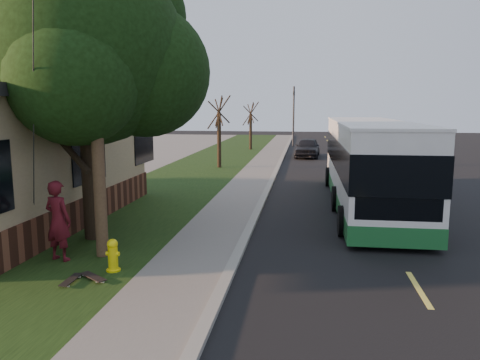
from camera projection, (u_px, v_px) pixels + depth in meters
The scene contains 17 objects.
ground at pixel (227, 280), 10.18m from camera, with size 120.00×120.00×0.00m, color black.
road at pixel (362, 197), 19.41m from camera, with size 8.00×80.00×0.01m, color black.
curb at pixel (266, 193), 19.95m from camera, with size 0.25×80.00×0.12m, color gray.
sidewalk at pixel (243, 193), 20.09m from camera, with size 2.00×80.00×0.08m, color slate.
grass_verge at pixel (164, 191), 20.57m from camera, with size 5.00×80.00×0.07m, color black.
fire_hydrant at pixel (113, 255), 10.46m from camera, with size 0.32×0.32×0.74m.
utility_pole at pixel (94, 67), 10.87m from camera, with size 2.86×3.21×9.07m.
leafy_tree at pixel (89, 52), 12.53m from camera, with size 6.30×6.00×7.80m.
bare_tree_near at pixel (219, 133), 27.92m from camera, with size 1.38×1.21×4.31m.
bare_tree_far at pixel (251, 127), 39.61m from camera, with size 1.38×1.21×4.03m.
traffic_signal at pixel (294, 112), 42.87m from camera, with size 0.18×0.22×5.50m.
transit_bus at pixel (369, 161), 17.34m from camera, with size 2.72×11.79×3.19m.
skateboarder at pixel (58, 221), 11.11m from camera, with size 0.71×0.46×1.94m, color #511018.
skateboard_main at pixel (71, 280), 9.83m from camera, with size 0.21×0.75×0.07m.
skateboard_spare at pixel (93, 277), 9.99m from camera, with size 0.75×0.61×0.07m.
dumpster at pixel (14, 187), 18.04m from camera, with size 1.68×1.53×1.21m.
distant_car at pixel (307, 147), 34.36m from camera, with size 1.68×4.18×1.42m, color black.
Camera 1 is at (1.62, -9.58, 3.74)m, focal length 35.00 mm.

